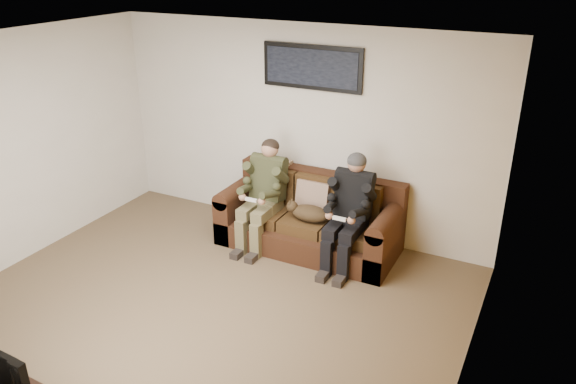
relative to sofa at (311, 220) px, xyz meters
The scene contains 13 objects.
floor 1.90m from the sofa, 101.87° to the right, with size 5.00×5.00×0.00m, color brown.
ceiling 2.94m from the sofa, 101.87° to the right, with size 5.00×5.00×0.00m, color silver.
wall_back 1.13m from the sofa, 132.19° to the left, with size 5.00×5.00×0.00m, color beige.
wall_left 3.55m from the sofa, 147.65° to the right, with size 4.50×4.50×0.00m, color beige.
wall_right 2.96m from the sofa, 40.80° to the right, with size 4.50×4.50×0.00m, color beige.
accent_wall_right 2.95m from the sofa, 40.93° to the right, with size 4.50×4.50×0.00m, color #A26810.
sofa is the anchor object (origin of this frame).
throw_pillow 0.30m from the sofa, 90.00° to the left, with size 0.41×0.12×0.39m, color #90715E.
throw_blanket 0.89m from the sofa, 157.47° to the left, with size 0.44×0.21×0.08m, color #BDA98B.
person_left 0.70m from the sofa, 162.00° to the right, with size 0.51×0.87×1.28m.
person_right 0.70m from the sofa, 17.96° to the right, with size 0.51×0.86×1.29m.
cat 0.28m from the sofa, 74.71° to the right, with size 0.66×0.26×0.24m.
framed_poster 1.82m from the sofa, 117.18° to the left, with size 1.25×0.05×0.52m.
Camera 1 is at (2.89, -3.77, 3.37)m, focal length 35.00 mm.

